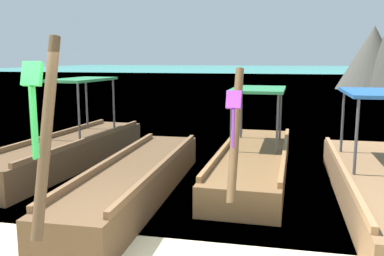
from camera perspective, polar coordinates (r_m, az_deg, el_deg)
name	(u,v)px	position (r m, az deg, el deg)	size (l,w,h in m)	color
sea_water	(273,73)	(65.31, 10.94, 7.25)	(120.00, 120.00, 0.00)	#2DB29E
longtail_boat_turquoise_ribbon	(69,150)	(9.93, -16.32, -2.92)	(1.56, 5.78, 2.36)	brown
longtail_boat_green_ribbon	(136,181)	(7.48, -7.57, -7.05)	(1.13, 5.89, 2.68)	brown
longtail_boat_violet_ribbon	(254,160)	(8.93, 8.35, -4.32)	(1.47, 5.99, 2.30)	brown
longtail_boat_red_ribbon	(382,186)	(7.73, 24.28, -7.13)	(1.36, 6.35, 2.80)	olive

